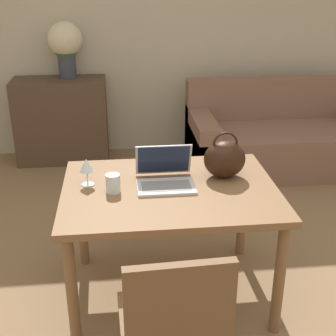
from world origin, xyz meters
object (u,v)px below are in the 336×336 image
(chair, at_px, (174,325))
(laptop, at_px, (165,174))
(wine_glass, at_px, (87,166))
(handbag, at_px, (225,159))
(drinking_glass, at_px, (113,183))
(flower_vase, at_px, (65,44))
(couch, at_px, (280,139))

(chair, height_order, laptop, laptop)
(chair, xyz_separation_m, laptop, (0.05, 0.90, 0.28))
(chair, bearing_deg, wine_glass, 109.95)
(chair, bearing_deg, handbag, 64.26)
(drinking_glass, height_order, wine_glass, wine_glass)
(chair, distance_m, flower_vase, 3.28)
(laptop, bearing_deg, handbag, 7.93)
(drinking_glass, height_order, flower_vase, flower_vase)
(laptop, relative_size, wine_glass, 2.01)
(chair, xyz_separation_m, flower_vase, (-0.67, 3.14, 0.66))
(laptop, xyz_separation_m, wine_glass, (-0.43, 0.02, 0.06))
(drinking_glass, bearing_deg, handbag, 11.66)
(chair, bearing_deg, flower_vase, 99.47)
(laptop, height_order, wine_glass, laptop)
(wine_glass, bearing_deg, handbag, 2.15)
(drinking_glass, distance_m, handbag, 0.66)
(drinking_glass, relative_size, handbag, 0.37)
(laptop, xyz_separation_m, flower_vase, (-0.73, 2.24, 0.38))
(couch, relative_size, wine_glass, 11.22)
(couch, bearing_deg, drinking_glass, -130.61)
(laptop, bearing_deg, drinking_glass, -163.97)
(couch, bearing_deg, laptop, -126.34)
(laptop, xyz_separation_m, handbag, (0.35, 0.05, 0.06))
(chair, height_order, wine_glass, chair)
(laptop, relative_size, handbag, 1.16)
(handbag, bearing_deg, chair, -113.12)
(chair, xyz_separation_m, drinking_glass, (-0.24, 0.81, 0.27))
(flower_vase, bearing_deg, couch, -12.11)
(flower_vase, bearing_deg, handbag, -63.87)
(laptop, distance_m, drinking_glass, 0.30)
(wine_glass, bearing_deg, flower_vase, 97.47)
(couch, height_order, laptop, laptop)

